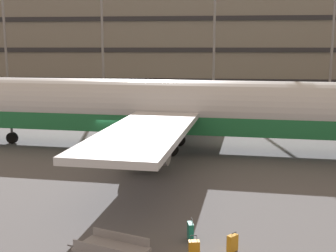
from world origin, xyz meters
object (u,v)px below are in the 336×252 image
Objects in this scene: airliner at (165,109)px; suitcase_small at (190,231)px; suitcase_navy at (232,243)px; baggage_cart at (111,249)px; suitcase_large at (194,250)px.

suitcase_small is (2.72, -15.56, -2.74)m from airliner.
airliner is at bearing 104.91° from suitcase_navy.
suitcase_navy is 4.55m from baggage_cart.
baggage_cart is at bearing -145.61° from suitcase_small.
suitcase_small is at bearing 34.39° from baggage_cart.
airliner is 11.55× the size of baggage_cart.
baggage_cart is (-2.99, -0.27, 0.02)m from suitcase_large.
suitcase_large is 1.17× the size of suitcase_navy.
suitcase_small reaches higher than baggage_cart.
suitcase_small is 1.00× the size of suitcase_large.
airliner reaches higher than suitcase_navy.
suitcase_navy is at bearing -26.36° from suitcase_small.
airliner is at bearing 99.69° from suitcase_large.
suitcase_large is (2.94, -17.19, -2.74)m from airliner.
airliner is 17.16m from suitcase_navy.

